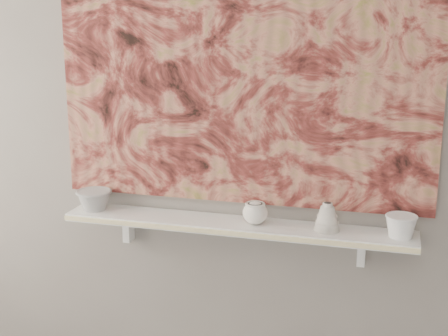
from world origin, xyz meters
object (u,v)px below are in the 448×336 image
(painting, at_px, (241,65))
(cup_cream, at_px, (255,213))
(shelf, at_px, (235,226))
(bell_vessel, at_px, (327,217))
(bowl_grey, at_px, (94,199))
(bowl_white, at_px, (401,226))

(painting, relative_size, cup_cream, 15.34)
(shelf, bearing_deg, cup_cream, 0.00)
(cup_cream, distance_m, bell_vessel, 0.28)
(painting, height_order, bowl_grey, painting)
(bowl_grey, xyz_separation_m, bowl_white, (1.24, 0.00, -0.00))
(shelf, distance_m, bowl_grey, 0.61)
(painting, bearing_deg, bowl_grey, -172.50)
(shelf, xyz_separation_m, bell_vessel, (0.36, 0.00, 0.07))
(bowl_grey, bearing_deg, cup_cream, 0.00)
(shelf, relative_size, bowl_white, 11.93)
(bell_vessel, relative_size, bowl_white, 0.93)
(shelf, bearing_deg, bowl_grey, 180.00)
(bell_vessel, height_order, bowl_white, bell_vessel)
(painting, relative_size, bowl_grey, 10.01)
(painting, height_order, bell_vessel, painting)
(bell_vessel, bearing_deg, bowl_grey, 180.00)
(cup_cream, distance_m, bowl_white, 0.55)
(bowl_white, bearing_deg, bowl_grey, 180.00)
(painting, xyz_separation_m, bowl_grey, (-0.61, -0.08, -0.57))
(shelf, height_order, bowl_grey, bowl_grey)
(bowl_white, bearing_deg, bell_vessel, 180.00)
(shelf, height_order, cup_cream, cup_cream)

